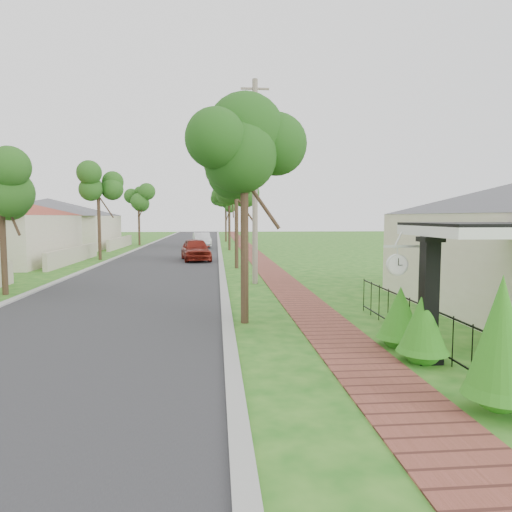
{
  "coord_description": "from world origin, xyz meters",
  "views": [
    {
      "loc": [
        0.36,
        -9.59,
        2.9
      ],
      "look_at": [
        1.78,
        6.61,
        1.5
      ],
      "focal_mm": 32.0,
      "sensor_mm": 36.0,
      "label": 1
    }
  ],
  "objects_px": {
    "parked_car_white": "(202,240)",
    "near_tree": "(244,156)",
    "utility_pole": "(255,182)",
    "porch_post": "(428,307)",
    "station_clock": "(397,263)",
    "parked_car_red": "(196,250)"
  },
  "relations": [
    {
      "from": "near_tree",
      "to": "station_clock",
      "type": "xyz_separation_m",
      "value": [
        2.93,
        -3.28,
        -2.57
      ]
    },
    {
      "from": "parked_car_white",
      "to": "near_tree",
      "type": "bearing_deg",
      "value": -92.8
    },
    {
      "from": "porch_post",
      "to": "near_tree",
      "type": "distance_m",
      "value": 6.07
    },
    {
      "from": "parked_car_red",
      "to": "parked_car_white",
      "type": "height_order",
      "value": "parked_car_red"
    },
    {
      "from": "porch_post",
      "to": "parked_car_white",
      "type": "distance_m",
      "value": 35.28
    },
    {
      "from": "utility_pole",
      "to": "station_clock",
      "type": "distance_m",
      "value": 11.06
    },
    {
      "from": "parked_car_red",
      "to": "parked_car_white",
      "type": "xyz_separation_m",
      "value": [
        -0.0,
        13.1,
        -0.04
      ]
    },
    {
      "from": "near_tree",
      "to": "porch_post",
      "type": "bearing_deg",
      "value": -47.08
    },
    {
      "from": "utility_pole",
      "to": "parked_car_white",
      "type": "bearing_deg",
      "value": 97.25
    },
    {
      "from": "parked_car_white",
      "to": "utility_pole",
      "type": "xyz_separation_m",
      "value": [
        3.03,
        -23.84,
        3.69
      ]
    },
    {
      "from": "porch_post",
      "to": "station_clock",
      "type": "relative_size",
      "value": 3.43
    },
    {
      "from": "near_tree",
      "to": "utility_pole",
      "type": "relative_size",
      "value": 0.66
    },
    {
      "from": "porch_post",
      "to": "parked_car_red",
      "type": "xyz_separation_m",
      "value": [
        -5.55,
        21.74,
        -0.39
      ]
    },
    {
      "from": "utility_pole",
      "to": "station_clock",
      "type": "height_order",
      "value": "utility_pole"
    },
    {
      "from": "porch_post",
      "to": "parked_car_red",
      "type": "relative_size",
      "value": 0.58
    },
    {
      "from": "porch_post",
      "to": "parked_car_white",
      "type": "height_order",
      "value": "porch_post"
    },
    {
      "from": "parked_car_red",
      "to": "near_tree",
      "type": "relative_size",
      "value": 0.76
    },
    {
      "from": "utility_pole",
      "to": "porch_post",
      "type": "bearing_deg",
      "value": -77.11
    },
    {
      "from": "parked_car_white",
      "to": "porch_post",
      "type": "bearing_deg",
      "value": -87.65
    },
    {
      "from": "parked_car_white",
      "to": "station_clock",
      "type": "distance_m",
      "value": 34.83
    },
    {
      "from": "porch_post",
      "to": "near_tree",
      "type": "relative_size",
      "value": 0.44
    },
    {
      "from": "near_tree",
      "to": "parked_car_white",
      "type": "bearing_deg",
      "value": 93.9
    }
  ]
}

